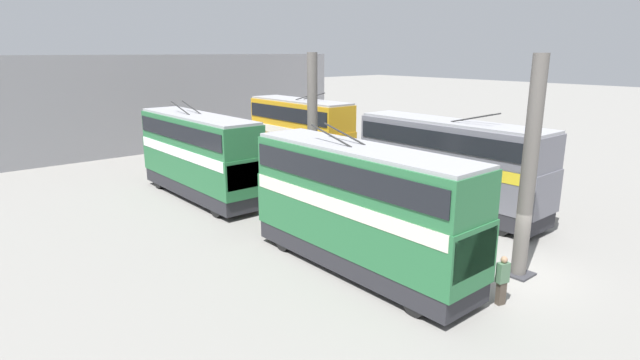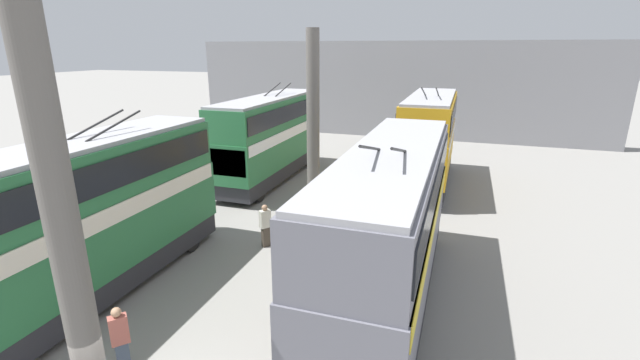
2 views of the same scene
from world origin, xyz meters
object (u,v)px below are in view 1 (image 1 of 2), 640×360
oil_drum (337,191)px  person_by_left_row (450,214)px  bus_left_near (449,161)px  person_aisle_foreground (465,245)px  bus_right_mid (199,151)px  bus_right_near (360,202)px  person_by_right_row (502,279)px  person_aisle_midway (343,203)px  bus_left_far (300,130)px

oil_drum → person_by_left_row: bearing=-177.6°
bus_left_near → person_aisle_foreground: 7.58m
bus_left_near → bus_right_mid: bearing=39.1°
bus_right_near → oil_drum: 10.22m
person_by_left_row → person_by_right_row: bearing=-7.5°
bus_right_near → person_by_left_row: bearing=-87.5°
bus_right_near → person_aisle_midway: size_ratio=5.86×
person_by_right_row → person_aisle_midway: 10.13m
person_by_left_row → bus_right_mid: bearing=-121.0°
person_aisle_midway → oil_drum: size_ratio=1.93×
person_by_left_row → bus_left_far: bearing=-156.8°
person_aisle_midway → oil_drum: 3.92m
person_by_left_row → oil_drum: 7.64m
person_aisle_midway → bus_left_near: bearing=10.4°
bus_right_mid → bus_left_near: bearing=-140.9°
bus_left_near → person_aisle_midway: bus_left_near is taller
bus_left_near → bus_right_mid: 14.11m
bus_right_near → person_aisle_midway: (4.84, -3.64, -1.90)m
person_aisle_foreground → oil_drum: bearing=116.7°
bus_left_near → bus_left_far: bus_left_far is taller
bus_left_far → person_by_left_row: bus_left_far is taller
bus_left_far → person_by_left_row: bearing=170.3°
bus_left_far → person_aisle_foreground: size_ratio=5.07×
bus_left_near → oil_drum: (5.60, 2.86, -2.36)m
bus_left_far → person_by_left_row: 15.15m
bus_right_near → person_aisle_foreground: size_ratio=5.74×
bus_left_near → oil_drum: bus_left_near is taller
bus_right_mid → person_aisle_foreground: bus_right_mid is taller
bus_right_mid → bus_left_far: bearing=-78.3°
bus_left_near → person_by_right_row: (-7.42, 7.13, -1.88)m
person_aisle_foreground → bus_right_mid: bearing=143.0°
bus_left_far → bus_right_mid: bearing=101.7°
bus_left_far → person_aisle_midway: bus_left_far is taller
bus_left_far → person_aisle_midway: (-10.24, 5.26, -1.98)m
bus_right_mid → person_by_left_row: (-12.96, -6.36, -1.93)m
bus_right_mid → oil_drum: (-5.34, -6.04, -2.35)m
bus_left_near → person_aisle_midway: 6.13m
person_aisle_midway → person_by_left_row: person_aisle_midway is taller
bus_left_far → bus_right_near: (-15.08, 8.90, -0.08)m
bus_left_near → oil_drum: bearing=27.0°
bus_right_near → bus_right_mid: bus_right_near is taller
bus_left_near → bus_left_far: size_ratio=1.20×
bus_right_near → person_aisle_midway: bearing=-37.0°
oil_drum → bus_left_far: bearing=-21.7°
bus_left_far → bus_left_near: bearing=-180.0°
bus_right_near → bus_right_mid: (13.24, 0.00, -0.02)m
bus_right_mid → person_by_right_row: bus_right_mid is taller
bus_right_mid → person_aisle_foreground: size_ratio=5.82×
bus_right_near → person_aisle_midway: bus_right_near is taller
bus_left_far → bus_right_mid: (-1.84, 8.90, -0.10)m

